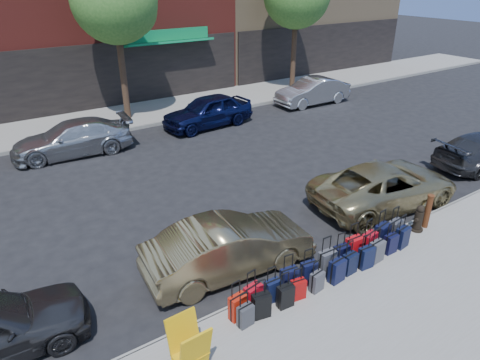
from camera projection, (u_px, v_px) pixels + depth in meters
ground at (219, 199)px, 13.84m from camera, size 120.00×120.00×0.00m
sidewalk_near at (380, 320)px, 8.95m from camera, size 60.00×4.00×0.15m
sidewalk_far at (115, 118)px, 21.28m from camera, size 60.00×4.00×0.15m
curb_near at (314, 270)px, 10.46m from camera, size 60.00×0.08×0.15m
curb_far at (130, 129)px, 19.77m from camera, size 60.00×0.08×0.15m
tree_center at (118, 3)px, 18.89m from camera, size 3.80×3.80×7.27m
suitcase_front_0 at (238, 307)px, 8.79m from camera, size 0.40×0.25×0.90m
suitcase_front_1 at (253, 297)px, 9.04m from camera, size 0.42×0.28×0.95m
suitcase_front_2 at (273, 290)px, 9.27m from camera, size 0.36×0.21×0.86m
suitcase_front_3 at (289, 280)px, 9.56m from camera, size 0.41×0.26×0.94m
suitcase_front_4 at (309, 273)px, 9.80m from camera, size 0.40×0.26×0.90m
suitcase_front_5 at (327, 263)px, 10.07m from camera, size 0.43×0.25×1.01m
suitcase_front_6 at (341, 256)px, 10.37m from camera, size 0.39×0.23×0.91m
suitcase_front_7 at (354, 249)px, 10.57m from camera, size 0.43×0.25×1.03m
suitcase_front_8 at (369, 244)px, 10.77m from camera, size 0.45×0.30×1.00m
suitcase_front_9 at (382, 235)px, 11.09m from camera, size 0.46×0.30×1.05m
suitcase_front_10 at (395, 231)px, 11.32m from camera, size 0.43×0.26×1.00m
suitcase_back_0 at (246, 316)px, 8.62m from camera, size 0.34×0.21×0.79m
suitcase_back_1 at (261, 305)px, 8.83m from camera, size 0.41×0.29×0.90m
suitcase_back_2 at (285, 296)px, 9.11m from camera, size 0.37×0.23×0.84m
suitcase_back_3 at (298, 289)px, 9.35m from camera, size 0.35×0.24×0.77m
suitcase_back_4 at (317, 282)px, 9.57m from camera, size 0.35×0.23×0.78m
suitcase_back_5 at (337, 271)px, 9.85m from camera, size 0.40×0.26×0.92m
suitcase_back_6 at (350, 263)px, 10.13m from camera, size 0.37×0.23×0.86m
suitcase_back_7 at (366, 257)px, 10.32m from camera, size 0.39×0.25×0.90m
suitcase_back_8 at (377, 251)px, 10.54m from camera, size 0.39×0.24×0.90m
suitcase_back_9 at (391, 244)px, 10.87m from camera, size 0.35×0.21×0.84m
suitcase_back_10 at (402, 237)px, 11.10m from camera, size 0.41×0.27×0.92m
fire_hydrant at (418, 219)px, 11.78m from camera, size 0.40×0.35×0.77m
bollard at (428, 211)px, 11.86m from camera, size 0.19×0.19×1.01m
display_rack at (190, 348)px, 7.53m from camera, size 0.62×0.68×1.08m
car_near_1 at (229, 247)px, 10.27m from camera, size 4.29×1.81×1.38m
car_near_2 at (385, 185)px, 13.27m from camera, size 5.07×2.78×1.35m
car_far_1 at (72, 138)px, 17.01m from camera, size 4.78×2.28×1.34m
car_far_2 at (208, 111)px, 20.07m from camera, size 4.48×2.06×1.49m
car_far_3 at (313, 91)px, 23.52m from camera, size 4.36×1.63×1.42m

